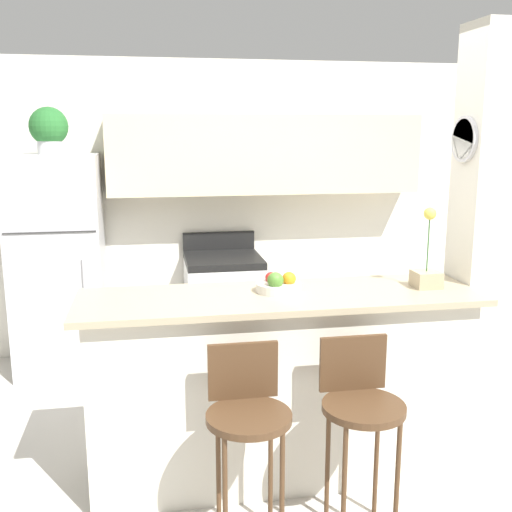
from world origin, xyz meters
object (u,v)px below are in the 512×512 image
(bar_stool_right, at_px, (361,407))
(orchid_vase, at_px, (426,269))
(refrigerator, at_px, (58,265))
(stove_range, at_px, (224,307))
(trash_bin, at_px, (134,351))
(fruit_bowl, at_px, (279,285))
(bar_stool_left, at_px, (247,416))
(potted_plant_on_fridge, at_px, (49,129))

(bar_stool_right, height_order, orchid_vase, orchid_vase)
(refrigerator, distance_m, stove_range, 1.41)
(bar_stool_right, relative_size, trash_bin, 2.54)
(fruit_bowl, height_order, trash_bin, fruit_bowl)
(stove_range, distance_m, bar_stool_left, 2.40)
(refrigerator, relative_size, fruit_bowl, 7.01)
(fruit_bowl, distance_m, trash_bin, 2.04)
(bar_stool_left, distance_m, bar_stool_right, 0.55)
(refrigerator, relative_size, bar_stool_right, 1.83)
(fruit_bowl, bearing_deg, trash_bin, 118.02)
(fruit_bowl, bearing_deg, orchid_vase, -2.74)
(bar_stool_left, bearing_deg, stove_range, 85.55)
(refrigerator, relative_size, bar_stool_left, 1.83)
(stove_range, relative_size, orchid_vase, 2.34)
(potted_plant_on_fridge, distance_m, orchid_vase, 3.04)
(orchid_vase, bearing_deg, fruit_bowl, 177.26)
(bar_stool_left, height_order, trash_bin, bar_stool_left)
(bar_stool_left, height_order, orchid_vase, orchid_vase)
(bar_stool_left, bearing_deg, potted_plant_on_fridge, 115.74)
(refrigerator, distance_m, trash_bin, 0.93)
(bar_stool_left, xyz_separation_m, bar_stool_right, (0.55, 0.00, 0.00))
(bar_stool_right, bearing_deg, bar_stool_left, 180.00)
(fruit_bowl, bearing_deg, stove_range, 92.80)
(bar_stool_right, xyz_separation_m, fruit_bowl, (-0.28, 0.59, 0.47))
(bar_stool_right, xyz_separation_m, orchid_vase, (0.57, 0.55, 0.53))
(potted_plant_on_fridge, bearing_deg, bar_stool_left, -64.26)
(bar_stool_right, height_order, trash_bin, bar_stool_right)
(bar_stool_right, height_order, potted_plant_on_fridge, potted_plant_on_fridge)
(bar_stool_left, height_order, bar_stool_right, same)
(bar_stool_left, height_order, fruit_bowl, fruit_bowl)
(refrigerator, xyz_separation_m, fruit_bowl, (1.43, -1.81, 0.23))
(stove_range, bearing_deg, potted_plant_on_fridge, 179.57)
(potted_plant_on_fridge, bearing_deg, fruit_bowl, -51.67)
(bar_stool_left, xyz_separation_m, trash_bin, (-0.58, 2.20, -0.46))
(refrigerator, height_order, stove_range, refrigerator)
(potted_plant_on_fridge, bearing_deg, orchid_vase, -39.07)
(potted_plant_on_fridge, relative_size, orchid_vase, 0.79)
(potted_plant_on_fridge, bearing_deg, trash_bin, -19.42)
(refrigerator, xyz_separation_m, potted_plant_on_fridge, (-0.00, 0.00, 1.08))
(trash_bin, bearing_deg, bar_stool_left, -75.18)
(bar_stool_right, distance_m, fruit_bowl, 0.80)
(refrigerator, relative_size, orchid_vase, 3.88)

